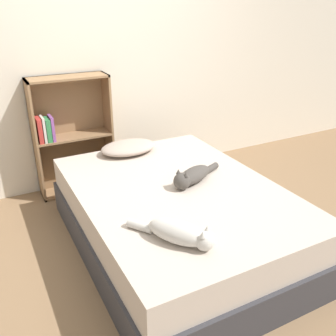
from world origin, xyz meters
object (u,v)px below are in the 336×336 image
bed (177,218)px  cat_dark (192,176)px  pillow (128,147)px  bookshelf (69,134)px  cat_light (180,233)px

bed → cat_dark: bearing=8.7°
pillow → bookshelf: bearing=126.3°
cat_light → cat_dark: bearing=109.8°
bookshelf → cat_dark: bearing=-66.0°
bed → bookshelf: 1.44m
bed → cat_light: cat_light is taller
bed → cat_dark: 0.34m
cat_dark → bookshelf: 1.43m
cat_light → pillow: bearing=135.5°
bed → cat_dark: (0.13, 0.02, 0.31)m
cat_light → bookshelf: (-0.14, 1.92, 0.01)m
bed → cat_light: size_ratio=4.04×
cat_dark → cat_light: bearing=30.0°
bed → pillow: bearing=94.2°
cat_dark → bookshelf: bearing=-90.1°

